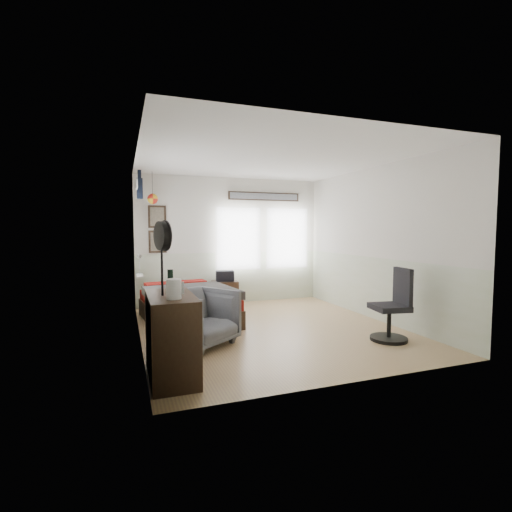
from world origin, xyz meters
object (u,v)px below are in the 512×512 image
object	(u,v)px
armchair	(200,318)
nightstand	(225,293)
bed	(188,305)
dresser	(171,336)
task_chair	(393,311)

from	to	relation	value
armchair	nightstand	size ratio (longest dim) A/B	1.62
bed	nightstand	size ratio (longest dim) A/B	3.93
dresser	armchair	distance (m)	1.12
dresser	task_chair	xyz separation A→B (m)	(3.17, 0.27, -0.02)
dresser	armchair	size ratio (longest dim) A/B	1.18
armchair	task_chair	bearing A→B (deg)	-50.05
bed	task_chair	world-z (taller)	task_chair
bed	armchair	distance (m)	1.35
task_chair	dresser	bearing A→B (deg)	-165.77
armchair	bed	bearing A→B (deg)	53.17
armchair	nightstand	bearing A→B (deg)	32.83
dresser	nightstand	distance (m)	3.76
nightstand	task_chair	world-z (taller)	task_chair
bed	armchair	size ratio (longest dim) A/B	2.42
armchair	dresser	bearing A→B (deg)	-152.21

